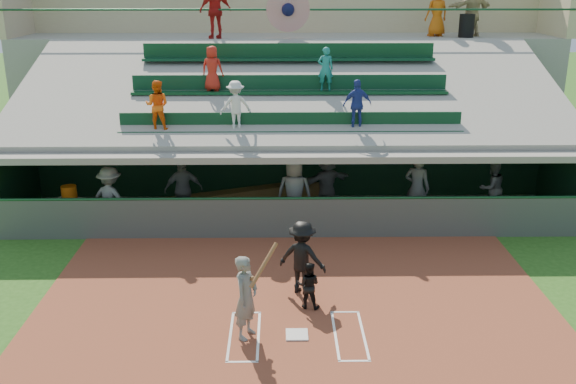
{
  "coord_description": "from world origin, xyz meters",
  "views": [
    {
      "loc": [
        -0.33,
        -10.96,
        6.64
      ],
      "look_at": [
        -0.12,
        3.5,
        1.8
      ],
      "focal_mm": 40.0,
      "sensor_mm": 36.0,
      "label": 1
    }
  ],
  "objects_px": {
    "home_plate": "(297,335)",
    "water_cooler": "(69,193)",
    "trash_bin": "(467,26)",
    "catcher": "(308,285)",
    "white_table": "(70,212)",
    "batter_at_plate": "(246,297)"
  },
  "relations": [
    {
      "from": "home_plate",
      "to": "white_table",
      "type": "relative_size",
      "value": 0.51
    },
    {
      "from": "batter_at_plate",
      "to": "catcher",
      "type": "distance_m",
      "value": 1.72
    },
    {
      "from": "home_plate",
      "to": "catcher",
      "type": "height_order",
      "value": "catcher"
    },
    {
      "from": "home_plate",
      "to": "water_cooler",
      "type": "distance_m",
      "value": 8.57
    },
    {
      "from": "home_plate",
      "to": "batter_at_plate",
      "type": "relative_size",
      "value": 0.22
    },
    {
      "from": "home_plate",
      "to": "batter_at_plate",
      "type": "bearing_deg",
      "value": -179.58
    },
    {
      "from": "trash_bin",
      "to": "water_cooler",
      "type": "bearing_deg",
      "value": -151.76
    },
    {
      "from": "trash_bin",
      "to": "catcher",
      "type": "bearing_deg",
      "value": -118.13
    },
    {
      "from": "catcher",
      "to": "white_table",
      "type": "xyz_separation_m",
      "value": [
        -6.46,
        4.82,
        -0.12
      ]
    },
    {
      "from": "batter_at_plate",
      "to": "water_cooler",
      "type": "bearing_deg",
      "value": 131.2
    },
    {
      "from": "batter_at_plate",
      "to": "water_cooler",
      "type": "distance_m",
      "value": 7.85
    },
    {
      "from": "home_plate",
      "to": "catcher",
      "type": "relative_size",
      "value": 0.42
    },
    {
      "from": "white_table",
      "to": "water_cooler",
      "type": "bearing_deg",
      "value": -28.57
    },
    {
      "from": "white_table",
      "to": "water_cooler",
      "type": "relative_size",
      "value": 2.01
    },
    {
      "from": "water_cooler",
      "to": "trash_bin",
      "type": "height_order",
      "value": "trash_bin"
    },
    {
      "from": "batter_at_plate",
      "to": "water_cooler",
      "type": "height_order",
      "value": "batter_at_plate"
    },
    {
      "from": "water_cooler",
      "to": "trash_bin",
      "type": "xyz_separation_m",
      "value": [
        12.57,
        6.75,
        4.02
      ]
    },
    {
      "from": "water_cooler",
      "to": "catcher",
      "type": "bearing_deg",
      "value": -36.65
    },
    {
      "from": "home_plate",
      "to": "trash_bin",
      "type": "relative_size",
      "value": 0.53
    },
    {
      "from": "white_table",
      "to": "trash_bin",
      "type": "xyz_separation_m",
      "value": [
        12.61,
        6.7,
        4.6
      ]
    },
    {
      "from": "catcher",
      "to": "water_cooler",
      "type": "bearing_deg",
      "value": -23.66
    },
    {
      "from": "catcher",
      "to": "batter_at_plate",
      "type": "bearing_deg",
      "value": 55.53
    }
  ]
}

